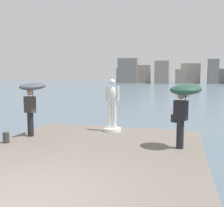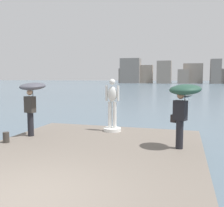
{
  "view_description": "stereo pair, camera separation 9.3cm",
  "coord_description": "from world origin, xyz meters",
  "px_view_note": "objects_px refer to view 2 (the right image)",
  "views": [
    {
      "loc": [
        2.66,
        -3.76,
        2.55
      ],
      "look_at": [
        0.0,
        5.76,
        1.55
      ],
      "focal_mm": 40.48,
      "sensor_mm": 36.0,
      "label": 1
    },
    {
      "loc": [
        2.75,
        -3.73,
        2.55
      ],
      "look_at": [
        0.0,
        5.76,
        1.55
      ],
      "focal_mm": 40.48,
      "sensor_mm": 36.0,
      "label": 2
    }
  ],
  "objects_px": {
    "onlooker_right": "(183,98)",
    "statue_white_figure": "(112,110)",
    "mooring_bollard": "(6,137)",
    "boat_mid": "(187,93)",
    "onlooker_left": "(32,94)"
  },
  "relations": [
    {
      "from": "mooring_bollard",
      "to": "onlooker_right",
      "type": "bearing_deg",
      "value": 8.65
    },
    {
      "from": "statue_white_figure",
      "to": "boat_mid",
      "type": "relative_size",
      "value": 0.39
    },
    {
      "from": "statue_white_figure",
      "to": "onlooker_left",
      "type": "xyz_separation_m",
      "value": [
        -2.59,
        -1.65,
        0.69
      ]
    },
    {
      "from": "statue_white_figure",
      "to": "onlooker_left",
      "type": "height_order",
      "value": "statue_white_figure"
    },
    {
      "from": "onlooker_right",
      "to": "boat_mid",
      "type": "distance_m",
      "value": 29.3
    },
    {
      "from": "statue_white_figure",
      "to": "mooring_bollard",
      "type": "xyz_separation_m",
      "value": [
        -2.91,
        -2.74,
        -0.69
      ]
    },
    {
      "from": "onlooker_left",
      "to": "onlooker_right",
      "type": "bearing_deg",
      "value": -2.43
    },
    {
      "from": "mooring_bollard",
      "to": "boat_mid",
      "type": "xyz_separation_m",
      "value": [
        6.01,
        30.12,
        -0.07
      ]
    },
    {
      "from": "statue_white_figure",
      "to": "onlooker_right",
      "type": "distance_m",
      "value": 3.41
    },
    {
      "from": "onlooker_left",
      "to": "onlooker_right",
      "type": "distance_m",
      "value": 5.36
    },
    {
      "from": "statue_white_figure",
      "to": "mooring_bollard",
      "type": "distance_m",
      "value": 4.05
    },
    {
      "from": "boat_mid",
      "to": "onlooker_left",
      "type": "bearing_deg",
      "value": -101.11
    },
    {
      "from": "onlooker_right",
      "to": "statue_white_figure",
      "type": "bearing_deg",
      "value": 145.75
    },
    {
      "from": "onlooker_left",
      "to": "onlooker_right",
      "type": "xyz_separation_m",
      "value": [
        5.35,
        -0.23,
        -0.01
      ]
    },
    {
      "from": "onlooker_left",
      "to": "boat_mid",
      "type": "distance_m",
      "value": 29.62
    }
  ]
}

